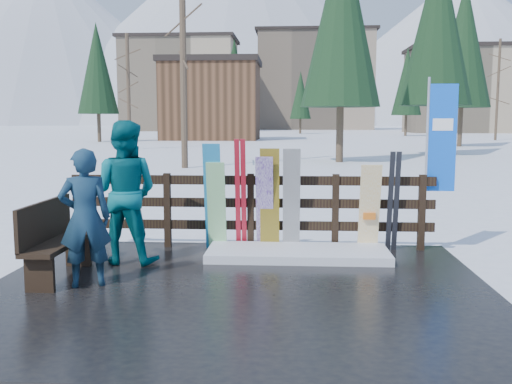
# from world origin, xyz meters

# --- Properties ---
(ground) EXTENTS (700.00, 700.00, 0.00)m
(ground) POSITION_xyz_m (0.00, 0.00, 0.00)
(ground) COLOR white
(ground) RESTS_ON ground
(deck) EXTENTS (6.00, 5.00, 0.08)m
(deck) POSITION_xyz_m (0.00, 0.00, 0.04)
(deck) COLOR black
(deck) RESTS_ON ground
(fence) EXTENTS (5.60, 0.10, 1.15)m
(fence) POSITION_xyz_m (0.00, 2.20, 0.74)
(fence) COLOR black
(fence) RESTS_ON deck
(snow_patch) EXTENTS (2.60, 1.00, 0.12)m
(snow_patch) POSITION_xyz_m (0.72, 1.60, 0.14)
(snow_patch) COLOR white
(snow_patch) RESTS_ON deck
(bench) EXTENTS (0.41, 1.50, 0.97)m
(bench) POSITION_xyz_m (-2.32, 0.32, 0.60)
(bench) COLOR black
(bench) RESTS_ON deck
(snowboard_0) EXTENTS (0.26, 0.34, 1.63)m
(snowboard_0) POSITION_xyz_m (-0.55, 1.98, 0.89)
(snowboard_0) COLOR #2181B8
(snowboard_0) RESTS_ON deck
(snowboard_1) EXTENTS (0.28, 0.29, 1.35)m
(snowboard_1) POSITION_xyz_m (-0.50, 1.98, 0.75)
(snowboard_1) COLOR white
(snowboard_1) RESTS_ON deck
(snowboard_2) EXTENTS (0.29, 0.26, 1.56)m
(snowboard_2) POSITION_xyz_m (0.30, 1.98, 0.86)
(snowboard_2) COLOR gold
(snowboard_2) RESTS_ON deck
(snowboard_3) EXTENTS (0.26, 0.41, 1.44)m
(snowboard_3) POSITION_xyz_m (0.22, 1.98, 0.80)
(snowboard_3) COLOR silver
(snowboard_3) RESTS_ON deck
(snowboard_4) EXTENTS (0.26, 0.32, 1.55)m
(snowboard_4) POSITION_xyz_m (0.63, 1.98, 0.86)
(snowboard_4) COLOR black
(snowboard_4) RESTS_ON deck
(snowboard_5) EXTENTS (0.30, 0.32, 1.33)m
(snowboard_5) POSITION_xyz_m (1.78, 1.98, 0.74)
(snowboard_5) COLOR white
(snowboard_5) RESTS_ON deck
(ski_pair_a) EXTENTS (0.16, 0.31, 1.69)m
(ski_pair_a) POSITION_xyz_m (-0.14, 2.05, 0.93)
(ski_pair_a) COLOR maroon
(ski_pair_a) RESTS_ON deck
(ski_pair_b) EXTENTS (0.17, 0.25, 1.51)m
(ski_pair_b) POSITION_xyz_m (2.14, 2.05, 0.84)
(ski_pair_b) COLOR black
(ski_pair_b) RESTS_ON deck
(rental_flag) EXTENTS (0.45, 0.04, 2.60)m
(rental_flag) POSITION_xyz_m (2.82, 2.25, 1.69)
(rental_flag) COLOR silver
(rental_flag) RESTS_ON deck
(person_front) EXTENTS (0.70, 0.58, 1.64)m
(person_front) POSITION_xyz_m (-1.80, 0.02, 0.90)
(person_front) COLOR navy
(person_front) RESTS_ON deck
(person_back) EXTENTS (1.02, 0.83, 1.96)m
(person_back) POSITION_xyz_m (-1.66, 1.17, 1.06)
(person_back) COLOR #075F69
(person_back) RESTS_ON deck
(resort_buildings) EXTENTS (73.00, 87.60, 22.60)m
(resort_buildings) POSITION_xyz_m (1.03, 115.41, 9.81)
(resort_buildings) COLOR tan
(resort_buildings) RESTS_ON ground
(trees) EXTENTS (42.08, 68.82, 12.30)m
(trees) POSITION_xyz_m (4.00, 47.79, 5.59)
(trees) COLOR #382B1E
(trees) RESTS_ON ground
(mountains) EXTENTS (520.00, 260.00, 120.00)m
(mountains) POSITION_xyz_m (-10.50, 328.41, 50.20)
(mountains) COLOR white
(mountains) RESTS_ON ground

